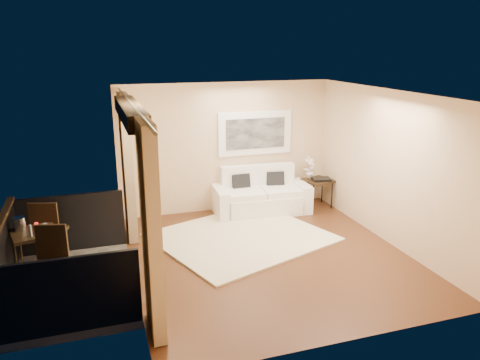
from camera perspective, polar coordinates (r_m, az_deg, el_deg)
floor at (r=8.01m, az=3.50°, el=-9.17°), size 5.00×5.00×0.00m
room_shell at (r=6.80m, az=-13.24°, el=8.09°), size 5.00×6.40×5.00m
balcony at (r=7.49m, az=-21.19°, el=-10.72°), size 1.81×2.60×1.17m
curtains at (r=7.06m, az=-12.46°, el=-1.44°), size 0.16×4.80×2.64m
artwork at (r=9.93m, az=1.87°, el=5.72°), size 1.62×0.07×0.92m
rug at (r=8.67m, az=0.18°, el=-6.96°), size 3.53×3.30×0.04m
sofa at (r=9.91m, az=2.55°, el=-1.97°), size 2.03×0.96×0.96m
side_table at (r=10.28m, az=9.52°, el=-0.26°), size 0.68×0.68×0.61m
tray at (r=10.21m, az=9.89°, el=0.09°), size 0.42×0.34×0.05m
orchid at (r=10.24m, az=8.50°, el=1.50°), size 0.31×0.26×0.50m
bistro_table at (r=7.71m, az=-23.75°, el=-6.34°), size 0.76×0.76×0.74m
balcony_chair_far at (r=8.14m, az=-22.44°, el=-5.31°), size 0.57×0.57×1.05m
balcony_chair_near at (r=7.18m, az=-22.03°, el=-8.45°), size 0.52×0.53×1.00m
ice_bucket at (r=7.79m, az=-25.28°, el=-4.84°), size 0.18×0.18×0.20m
candle at (r=7.83m, az=-23.57°, el=-5.04°), size 0.06×0.06×0.07m
vase at (r=7.47m, az=-24.17°, el=-5.66°), size 0.04×0.04×0.18m
glass_a at (r=7.58m, az=-22.88°, el=-5.44°), size 0.06×0.06×0.12m
glass_b at (r=7.61m, az=-22.64°, el=-5.33°), size 0.06×0.06×0.12m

